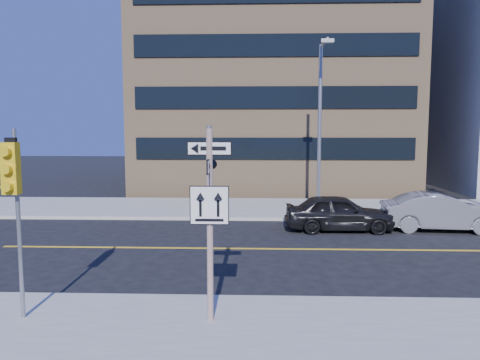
{
  "coord_description": "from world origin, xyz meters",
  "views": [
    {
      "loc": [
        0.95,
        -11.91,
        4.13
      ],
      "look_at": [
        0.39,
        4.0,
        2.41
      ],
      "focal_mm": 35.0,
      "sensor_mm": 36.0,
      "label": 1
    }
  ],
  "objects_px": {
    "sign_pole": "(210,213)",
    "parked_car_a": "(339,213)",
    "streetlight_a": "(320,116)",
    "parked_car_b": "(441,212)",
    "traffic_signal": "(13,184)"
  },
  "relations": [
    {
      "from": "parked_car_a",
      "to": "streetlight_a",
      "type": "distance_m",
      "value": 5.46
    },
    {
      "from": "sign_pole",
      "to": "streetlight_a",
      "type": "bearing_deg",
      "value": 73.23
    },
    {
      "from": "traffic_signal",
      "to": "parked_car_b",
      "type": "height_order",
      "value": "traffic_signal"
    },
    {
      "from": "parked_car_a",
      "to": "streetlight_a",
      "type": "relative_size",
      "value": 0.55
    },
    {
      "from": "parked_car_a",
      "to": "parked_car_b",
      "type": "relative_size",
      "value": 0.94
    },
    {
      "from": "streetlight_a",
      "to": "sign_pole",
      "type": "bearing_deg",
      "value": -106.77
    },
    {
      "from": "parked_car_b",
      "to": "traffic_signal",
      "type": "bearing_deg",
      "value": 132.83
    },
    {
      "from": "sign_pole",
      "to": "parked_car_b",
      "type": "distance_m",
      "value": 13.01
    },
    {
      "from": "sign_pole",
      "to": "streetlight_a",
      "type": "relative_size",
      "value": 0.51
    },
    {
      "from": "parked_car_a",
      "to": "streetlight_a",
      "type": "xyz_separation_m",
      "value": [
        -0.33,
        3.69,
        4.01
      ]
    },
    {
      "from": "traffic_signal",
      "to": "streetlight_a",
      "type": "height_order",
      "value": "streetlight_a"
    },
    {
      "from": "parked_car_a",
      "to": "streetlight_a",
      "type": "bearing_deg",
      "value": 4.44
    },
    {
      "from": "sign_pole",
      "to": "streetlight_a",
      "type": "height_order",
      "value": "streetlight_a"
    },
    {
      "from": "traffic_signal",
      "to": "streetlight_a",
      "type": "bearing_deg",
      "value": 59.2
    },
    {
      "from": "sign_pole",
      "to": "parked_car_a",
      "type": "distance_m",
      "value": 10.65
    }
  ]
}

